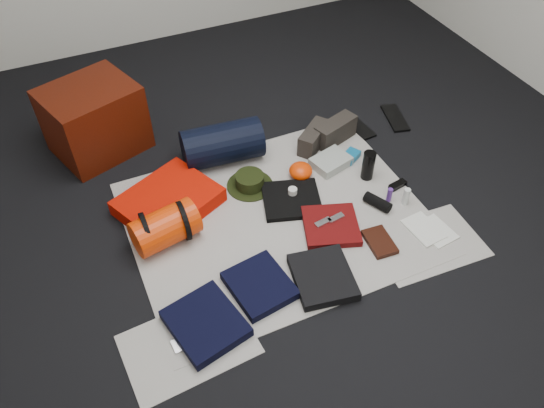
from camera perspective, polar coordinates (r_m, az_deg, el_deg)
name	(u,v)px	position (r m, az deg, el deg)	size (l,w,h in m)	color
floor	(277,219)	(2.98, 0.59, -1.62)	(4.50, 4.50, 0.02)	black
newspaper_mat	(277,217)	(2.97, 0.59, -1.45)	(1.60, 1.30, 0.01)	beige
newspaper_sheet_front_left	(189,344)	(2.53, -8.96, -14.67)	(0.58, 0.40, 0.00)	beige
newspaper_sheet_front_right	(427,243)	(2.96, 16.29, -4.08)	(0.58, 0.40, 0.00)	beige
red_cabinet	(94,120)	(3.46, -18.56, 8.60)	(0.52, 0.44, 0.44)	#451005
sleeping_pad	(169,201)	(3.04, -11.06, 0.29)	(0.51, 0.42, 0.09)	red
stuff_sack	(165,227)	(2.83, -11.40, -2.49)	(0.20, 0.20, 0.34)	red
sack_strap_left	(146,232)	(2.82, -13.35, -2.99)	(0.22, 0.22, 0.03)	black
sack_strap_right	(183,221)	(2.84, -9.50, -1.79)	(0.22, 0.22, 0.03)	black
navy_duffel	(222,144)	(3.25, -5.37, 6.47)	(0.25, 0.25, 0.48)	black
boonie_brim	(250,185)	(3.14, -2.39, 2.02)	(0.28, 0.28, 0.01)	black
boonie_crown	(250,180)	(3.12, -2.41, 2.57)	(0.17, 0.17, 0.07)	black
hiking_boot_left	(314,138)	(3.39, 4.51, 7.11)	(0.27, 0.10, 0.14)	#2C2823
hiking_boot_right	(335,131)	(3.45, 6.81, 7.80)	(0.29, 0.11, 0.15)	#2C2823
flip_flop_left	(358,127)	(3.62, 9.27, 8.19)	(0.10, 0.27, 0.01)	black
flip_flop_right	(395,118)	(3.75, 13.10, 9.01)	(0.11, 0.30, 0.02)	black
trousers_navy_a	(206,323)	(2.54, -7.14, -12.61)	(0.30, 0.35, 0.05)	black
trousers_navy_b	(260,285)	(2.64, -1.32, -8.72)	(0.28, 0.32, 0.05)	black
trousers_charcoal	(323,277)	(2.68, 5.47, -7.80)	(0.29, 0.33, 0.05)	black
black_tshirt	(292,200)	(3.04, 2.12, 0.47)	(0.32, 0.30, 0.03)	black
red_shirt	(331,226)	(2.91, 6.36, -2.35)	(0.29, 0.29, 0.04)	#550909
orange_stuff_sack	(301,171)	(3.18, 3.10, 3.57)	(0.14, 0.14, 0.09)	red
first_aid_pouch	(331,162)	(3.28, 6.33, 4.54)	(0.23, 0.17, 0.06)	gray
water_bottle	(368,165)	(3.19, 10.31, 4.11)	(0.07, 0.07, 0.19)	black
speaker	(377,202)	(3.06, 11.28, 0.19)	(0.06, 0.06, 0.16)	black
compact_camera	(337,165)	(3.28, 7.04, 4.22)	(0.11, 0.06, 0.04)	silver
cyan_case	(351,156)	(3.35, 8.44, 5.10)	(0.13, 0.08, 0.04)	#0E5E8B
toiletry_purple	(389,195)	(3.10, 12.52, 0.96)	(0.03, 0.03, 0.09)	#4E2780
toiletry_clear	(406,196)	(3.10, 14.23, 0.79)	(0.04, 0.04, 0.11)	silver
paperback_book	(380,242)	(2.89, 11.50, -4.01)	(0.13, 0.20, 0.03)	black
map_booklet	(424,229)	(3.01, 15.99, -2.61)	(0.15, 0.22, 0.01)	silver
map_printout	(436,231)	(3.03, 17.22, -2.78)	(0.16, 0.20, 0.01)	silver
sunglasses	(398,185)	(3.22, 13.36, 2.01)	(0.11, 0.04, 0.03)	black
key_cluster	(180,344)	(2.52, -9.85, -14.67)	(0.07, 0.07, 0.01)	silver
tape_roll	(293,191)	(3.04, 2.23, 1.39)	(0.05, 0.05, 0.04)	beige
energy_bar_a	(323,222)	(2.89, 5.51, -1.98)	(0.10, 0.04, 0.01)	silver
energy_bar_b	(336,218)	(2.92, 6.89, -1.49)	(0.10, 0.04, 0.01)	silver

